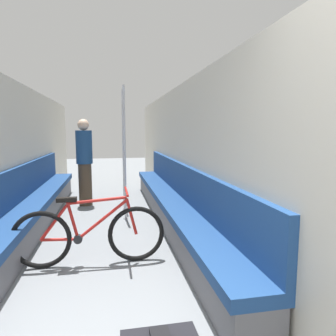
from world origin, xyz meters
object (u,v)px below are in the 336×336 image
(grab_pole_near, at_px, (124,153))
(grab_pole_far, at_px, (125,155))
(bicycle, at_px, (90,235))
(bench_seat_row_right, at_px, (173,204))
(bench_seat_row_left, at_px, (29,211))
(passenger_standing, at_px, (85,161))

(grab_pole_near, height_order, grab_pole_far, same)
(bicycle, bearing_deg, grab_pole_far, 89.11)
(bench_seat_row_right, relative_size, grab_pole_far, 2.66)
(bicycle, bearing_deg, bench_seat_row_right, 61.46)
(bench_seat_row_right, height_order, bicycle, bench_seat_row_right)
(grab_pole_far, bearing_deg, bench_seat_row_left, -163.80)
(bicycle, height_order, grab_pole_near, grab_pole_near)
(bench_seat_row_right, relative_size, bicycle, 3.55)
(bench_seat_row_left, bearing_deg, grab_pole_near, 35.73)
(passenger_standing, bearing_deg, grab_pole_far, -155.15)
(grab_pole_near, distance_m, grab_pole_far, 0.59)
(bench_seat_row_left, height_order, grab_pole_far, grab_pole_far)
(bicycle, bearing_deg, grab_pole_near, 93.00)
(bench_seat_row_left, distance_m, grab_pole_far, 1.58)
(grab_pole_far, relative_size, passenger_standing, 1.30)
(bicycle, distance_m, grab_pole_far, 1.81)
(grab_pole_far, height_order, passenger_standing, grab_pole_far)
(bench_seat_row_left, distance_m, grab_pole_near, 1.83)
(grab_pole_far, bearing_deg, bench_seat_row_right, -29.50)
(grab_pole_near, bearing_deg, grab_pole_far, -90.84)
(bench_seat_row_right, relative_size, grab_pole_near, 2.66)
(bench_seat_row_left, height_order, bicycle, bench_seat_row_left)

